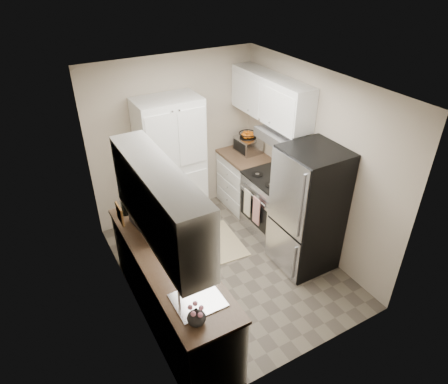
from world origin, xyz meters
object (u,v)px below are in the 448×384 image
Objects in this scene: electric_range at (272,203)px; microwave at (155,216)px; pantry_cabinet at (172,165)px; refrigerator at (308,210)px; wine_bottle at (124,203)px; toaster_oven at (248,145)px.

microwave reaches higher than electric_range.
microwave is (-1.88, -0.28, 0.61)m from electric_range.
pantry_cabinet reaches higher than electric_range.
wine_bottle is at bearing 155.50° from refrigerator.
refrigerator reaches higher than microwave.
pantry_cabinet is 1.77× the size of electric_range.
electric_range is at bearing -99.88° from toaster_oven.
wine_bottle is at bearing 21.09° from microwave.
microwave is at bearing -152.13° from toaster_oven.
refrigerator is at bearing -112.61° from microwave.
wine_bottle is (-2.08, 0.95, 0.24)m from refrigerator.
electric_range is 2.81× the size of toaster_oven.
wine_bottle is 0.85× the size of toaster_oven.
wine_bottle is at bearing -140.41° from pantry_cabinet.
pantry_cabinet is at bearing 123.46° from refrigerator.
pantry_cabinet reaches higher than microwave.
toaster_oven is at bearing 82.60° from electric_range.
refrigerator reaches higher than wine_bottle.
refrigerator is 4.23× the size of toaster_oven.
wine_bottle is 2.35m from toaster_oven.
toaster_oven is (2.23, 0.74, -0.05)m from wine_bottle.
pantry_cabinet is 1.22m from wine_bottle.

